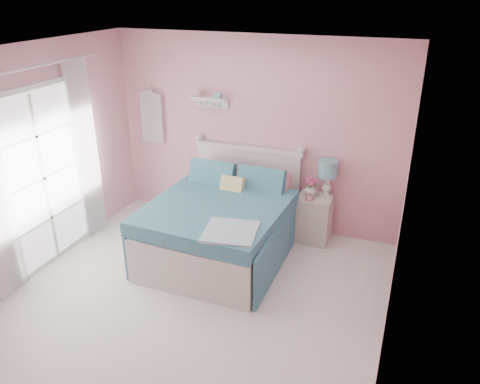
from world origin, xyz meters
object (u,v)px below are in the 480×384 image
Objects in this scene: bed at (222,225)px; nightstand at (314,218)px; vase at (310,190)px; table_lamp at (328,171)px; teacup at (310,197)px.

bed is 1.25m from nightstand.
table_lamp is at bearing 23.54° from vase.
vase is (-0.07, 0.01, 0.40)m from nightstand.
table_lamp is 0.33m from vase.
bed is at bearing -146.13° from teacup.
bed is 20.97× the size of teacup.
bed is at bearing -142.78° from table_lamp.
bed reaches higher than nightstand.
table_lamp is at bearing 51.50° from teacup.
table_lamp is at bearing 37.32° from nightstand.
teacup is (0.95, 0.64, 0.27)m from bed.
table_lamp is at bearing 39.83° from bed.
bed is 1.24m from vase.
nightstand is at bearing 67.70° from teacup.
nightstand is at bearing 39.82° from bed.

